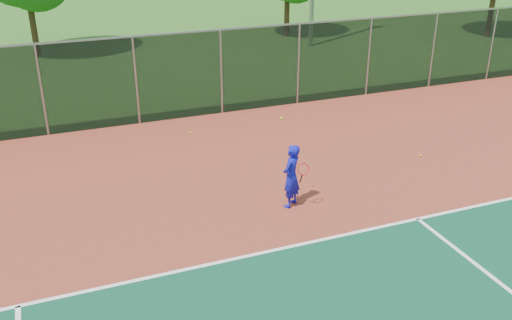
{
  "coord_description": "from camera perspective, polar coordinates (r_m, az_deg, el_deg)",
  "views": [
    {
      "loc": [
        -5.95,
        -6.69,
        6.96
      ],
      "look_at": [
        -1.4,
        5.0,
        1.3
      ],
      "focal_mm": 40.0,
      "sensor_mm": 36.0,
      "label": 1
    }
  ],
  "objects": [
    {
      "name": "tennis_player",
      "position": [
        14.04,
        3.55,
        -1.6
      ],
      "size": [
        0.71,
        0.75,
        2.37
      ],
      "color": "#1112A5",
      "rests_on": "court_apron"
    },
    {
      "name": "fence_back",
      "position": [
        20.34,
        -3.5,
        8.86
      ],
      "size": [
        30.0,
        0.06,
        3.03
      ],
      "color": "black",
      "rests_on": "court_apron"
    },
    {
      "name": "practice_ball_2",
      "position": [
        18.91,
        -6.56,
        2.71
      ],
      "size": [
        0.07,
        0.07,
        0.07
      ],
      "primitive_type": "sphere",
      "color": "#ABCA17",
      "rests_on": "court_apron"
    },
    {
      "name": "ground",
      "position": [
        11.34,
        16.52,
        -14.78
      ],
      "size": [
        120.0,
        120.0,
        0.0
      ],
      "primitive_type": "plane",
      "color": "#275819",
      "rests_on": "ground"
    },
    {
      "name": "practice_ball_3",
      "position": [
        17.12,
        4.0,
        0.43
      ],
      "size": [
        0.07,
        0.07,
        0.07
      ],
      "primitive_type": "sphere",
      "color": "#ABCA17",
      "rests_on": "court_apron"
    },
    {
      "name": "court_apron",
      "position": [
        12.62,
        11.1,
        -9.66
      ],
      "size": [
        30.0,
        20.0,
        0.02
      ],
      "primitive_type": "cube",
      "color": "maroon",
      "rests_on": "ground"
    },
    {
      "name": "practice_ball_0",
      "position": [
        17.81,
        16.16,
        0.46
      ],
      "size": [
        0.07,
        0.07,
        0.07
      ],
      "primitive_type": "sphere",
      "color": "#ABCA17",
      "rests_on": "court_apron"
    }
  ]
}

